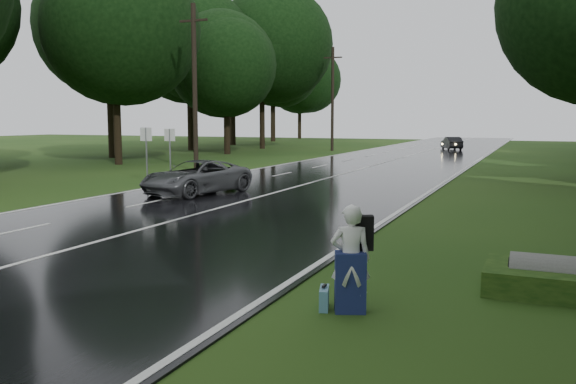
# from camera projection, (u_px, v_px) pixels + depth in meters

# --- Properties ---
(ground) EXTENTS (160.00, 160.00, 0.00)m
(ground) POSITION_uv_depth(u_px,v_px,m) (40.00, 259.00, 12.93)
(ground) COLOR #274514
(ground) RESTS_ON ground
(road) EXTENTS (12.00, 140.00, 0.04)m
(road) POSITION_uv_depth(u_px,v_px,m) (334.00, 177.00, 31.17)
(road) COLOR black
(road) RESTS_ON ground
(lane_center) EXTENTS (0.12, 140.00, 0.01)m
(lane_center) POSITION_uv_depth(u_px,v_px,m) (334.00, 176.00, 31.17)
(lane_center) COLOR silver
(lane_center) RESTS_ON road
(grey_car) EXTENTS (3.26, 5.23, 1.35)m
(grey_car) POSITION_uv_depth(u_px,v_px,m) (196.00, 177.00, 23.81)
(grey_car) COLOR #47494C
(grey_car) RESTS_ON road
(far_car) EXTENTS (2.66, 4.04, 1.26)m
(far_car) POSITION_uv_depth(u_px,v_px,m) (452.00, 143.00, 58.29)
(far_car) COLOR black
(far_car) RESTS_ON road
(hitchhiker) EXTENTS (0.74, 0.71, 1.73)m
(hitchhiker) POSITION_uv_depth(u_px,v_px,m) (351.00, 262.00, 9.31)
(hitchhiker) COLOR silver
(hitchhiker) RESTS_ON ground
(suitcase) EXTENTS (0.28, 0.51, 0.35)m
(suitcase) POSITION_uv_depth(u_px,v_px,m) (324.00, 298.00, 9.53)
(suitcase) COLOR teal
(suitcase) RESTS_ON ground
(culvert) EXTENTS (1.37, 0.68, 0.68)m
(culvert) POSITION_uv_depth(u_px,v_px,m) (550.00, 293.00, 10.42)
(culvert) COLOR slate
(culvert) RESTS_ON ground
(utility_pole_mid) EXTENTS (1.80, 0.28, 9.55)m
(utility_pole_mid) POSITION_uv_depth(u_px,v_px,m) (196.00, 171.00, 34.50)
(utility_pole_mid) COLOR black
(utility_pole_mid) RESTS_ON ground
(utility_pole_far) EXTENTS (1.80, 0.28, 9.79)m
(utility_pole_far) POSITION_uv_depth(u_px,v_px,m) (332.00, 151.00, 56.79)
(utility_pole_far) COLOR black
(utility_pole_far) RESTS_ON ground
(road_sign_a) EXTENTS (0.64, 0.10, 2.65)m
(road_sign_a) POSITION_uv_depth(u_px,v_px,m) (147.00, 183.00, 28.12)
(road_sign_a) COLOR white
(road_sign_a) RESTS_ON ground
(road_sign_b) EXTENTS (0.61, 0.10, 2.56)m
(road_sign_b) POSITION_uv_depth(u_px,v_px,m) (171.00, 179.00, 29.88)
(road_sign_b) COLOR white
(road_sign_b) RESTS_ON ground
(tree_left_d) EXTENTS (9.96, 9.96, 15.56)m
(tree_left_d) POSITION_uv_depth(u_px,v_px,m) (119.00, 164.00, 39.75)
(tree_left_d) COLOR black
(tree_left_d) RESTS_ON ground
(tree_left_e) EXTENTS (8.28, 8.28, 12.94)m
(tree_left_e) POSITION_uv_depth(u_px,v_px,m) (227.00, 154.00, 51.57)
(tree_left_e) COLOR black
(tree_left_e) RESTS_ON ground
(tree_left_f) EXTENTS (11.70, 11.70, 18.28)m
(tree_left_f) POSITION_uv_depth(u_px,v_px,m) (262.00, 149.00, 61.00)
(tree_left_f) COLOR black
(tree_left_f) RESTS_ON ground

